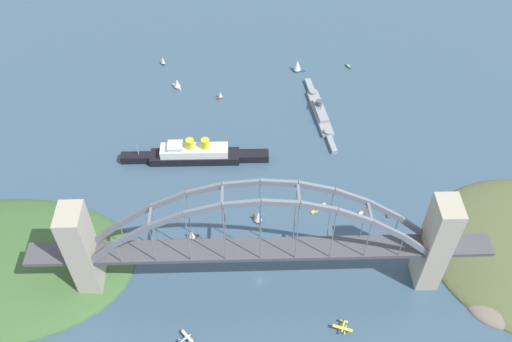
% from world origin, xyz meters
% --- Properties ---
extents(ground_plane, '(1400.00, 1400.00, 0.00)m').
position_xyz_m(ground_plane, '(0.00, 0.00, 0.00)').
color(ground_plane, '#385166').
extents(harbor_arch_bridge, '(251.44, 17.84, 80.64)m').
position_xyz_m(harbor_arch_bridge, '(0.00, 0.00, 34.56)').
color(harbor_arch_bridge, '#ADA38E').
rests_on(harbor_arch_bridge, ground).
extents(ocean_liner, '(103.24, 13.10, 19.32)m').
position_xyz_m(ocean_liner, '(-41.82, 99.49, 5.68)').
color(ocean_liner, black).
rests_on(ocean_liner, ground).
extents(naval_cruiser, '(16.12, 84.32, 15.81)m').
position_xyz_m(naval_cruiser, '(50.43, 145.04, 2.53)').
color(naval_cruiser, gray).
rests_on(naval_cruiser, ground).
extents(seaplane_taxiing_near_bridge, '(10.90, 8.65, 4.91)m').
position_xyz_m(seaplane_taxiing_near_bridge, '(44.00, -32.08, 2.11)').
color(seaplane_taxiing_near_bridge, '#B7B7B2').
rests_on(seaplane_taxiing_near_bridge, ground).
extents(seaplane_second_in_formation, '(8.61, 8.68, 4.69)m').
position_xyz_m(seaplane_second_in_formation, '(-40.46, -35.75, 1.88)').
color(seaplane_second_in_formation, '#B7B7B2').
rests_on(seaplane_second_in_formation, ground).
extents(small_boat_0, '(7.38, 5.96, 9.20)m').
position_xyz_m(small_boat_0, '(-40.99, 31.28, 4.31)').
color(small_boat_0, black).
rests_on(small_boat_0, ground).
extents(small_boat_1, '(8.75, 2.35, 2.40)m').
position_xyz_m(small_boat_1, '(20.79, 74.36, 0.88)').
color(small_boat_1, '#2D6B3D').
rests_on(small_boat_1, ground).
extents(small_boat_2, '(7.94, 8.04, 9.32)m').
position_xyz_m(small_boat_2, '(-60.28, 180.73, 4.39)').
color(small_boat_2, silver).
rests_on(small_boat_2, ground).
extents(small_boat_3, '(3.80, 6.31, 7.56)m').
position_xyz_m(small_boat_3, '(-74.50, 213.03, 3.51)').
color(small_boat_3, black).
rests_on(small_boat_3, ground).
extents(small_boat_4, '(11.05, 6.77, 11.93)m').
position_xyz_m(small_boat_4, '(37.41, 200.56, 5.52)').
color(small_boat_4, '#234C8C').
rests_on(small_boat_4, ground).
extents(small_boat_5, '(6.74, 8.82, 9.86)m').
position_xyz_m(small_boat_5, '(0.34, 44.07, 4.57)').
color(small_boat_5, brown).
rests_on(small_boat_5, ground).
extents(small_boat_6, '(5.44, 5.03, 6.32)m').
position_xyz_m(small_boat_6, '(-25.71, 167.19, 3.04)').
color(small_boat_6, '#B2231E').
rests_on(small_boat_6, ground).
extents(small_boat_7, '(2.13, 8.83, 2.25)m').
position_xyz_m(small_boat_7, '(83.28, 48.16, 0.82)').
color(small_boat_7, '#2D6B3D').
rests_on(small_boat_7, ground).
extents(small_boat_8, '(11.13, 9.39, 2.06)m').
position_xyz_m(small_boat_8, '(39.44, 52.60, 0.72)').
color(small_boat_8, gold).
rests_on(small_boat_8, ground).
extents(small_boat_9, '(4.50, 6.51, 2.28)m').
position_xyz_m(small_boat_9, '(80.43, 204.18, 0.84)').
color(small_boat_9, '#2D6B3D').
rests_on(small_boat_9, ground).
extents(small_boat_10, '(8.33, 7.12, 2.24)m').
position_xyz_m(small_boat_10, '(66.66, 47.36, 0.80)').
color(small_boat_10, brown).
rests_on(small_boat_10, ground).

